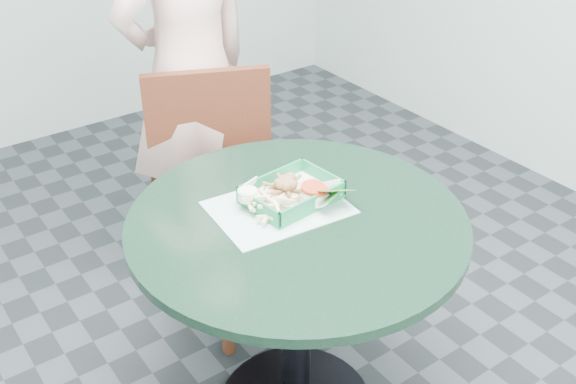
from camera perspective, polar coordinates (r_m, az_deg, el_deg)
cafe_table at (r=2.00m, az=0.75°, el=-6.70°), size 0.96×0.96×0.75m
dining_chair at (r=2.54m, az=-5.15°, el=1.01°), size 0.47×0.47×0.93m
diner_person at (r=2.56m, az=-8.50°, el=12.81°), size 0.82×0.63×2.02m
placemat at (r=1.94m, az=-0.80°, el=-1.82°), size 0.40×0.31×0.00m
food_basket at (r=1.97m, az=0.30°, el=-0.80°), size 0.26×0.19×0.05m
crab_sandwich at (r=1.96m, az=-0.15°, el=0.09°), size 0.11×0.11×0.07m
fries_pile at (r=1.91m, az=-2.10°, el=-1.23°), size 0.11×0.12×0.04m
sauce_ramekin at (r=1.93m, az=-3.51°, el=-0.49°), size 0.06×0.06×0.03m
garnish_cup at (r=1.93m, az=2.53°, el=-0.71°), size 0.13×0.12×0.05m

